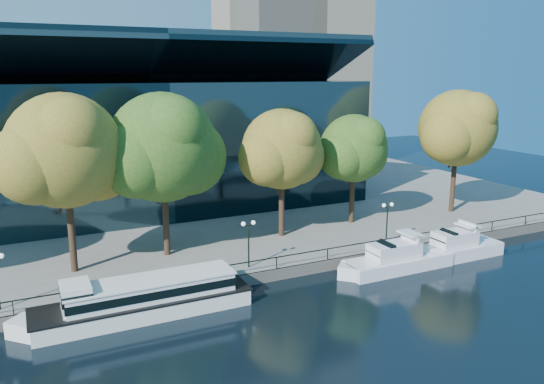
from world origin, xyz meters
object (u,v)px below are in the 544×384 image
lamp_1 (248,233)px  lamp_2 (387,214)px  cruiser_near (394,259)px  cruiser_far (454,247)px  tree_5 (459,130)px  tree_4 (355,150)px  tree_3 (284,151)px  tree_1 (67,153)px  tour_boat (138,298)px  tree_2 (165,150)px

lamp_1 → lamp_2: size_ratio=1.00×
cruiser_near → cruiser_far: 7.08m
tree_5 → tree_4: bearing=174.4°
tree_3 → tree_4: size_ratio=1.08×
tree_1 → lamp_1: (13.18, -5.38, -6.88)m
tour_boat → tree_1: tree_1 is taller
tree_1 → lamp_2: bearing=-11.1°
cruiser_near → lamp_1: lamp_1 is taller
cruiser_near → tree_4: 14.54m
tree_1 → tour_boat: bearing=-69.0°
tree_1 → cruiser_far: bearing=-15.8°
cruiser_near → cruiser_far: size_ratio=1.10×
tree_4 → cruiser_near: bearing=-106.8°
cruiser_near → tree_4: tree_4 is taller
tree_2 → tree_5: size_ratio=1.02×
cruiser_near → tree_1: size_ratio=0.77×
cruiser_near → tree_1: bearing=159.9°
lamp_2 → tree_5: bearing=23.6°
tree_2 → tree_1: bearing=-175.0°
tree_3 → tree_2: bearing=-177.0°
cruiser_far → lamp_2: lamp_2 is taller
tree_3 → tree_5: 22.41m
cruiser_far → lamp_1: size_ratio=2.53×
tree_3 → lamp_1: (-6.66, -6.71, -5.61)m
cruiser_near → cruiser_far: (7.08, 0.10, 0.04)m
tree_1 → lamp_1: tree_1 is taller
tree_1 → lamp_2: tree_1 is taller
tour_boat → tree_4: size_ratio=1.43×
cruiser_far → tree_4: bearing=107.2°
tree_3 → tree_1: bearing=-176.2°
cruiser_far → lamp_1: lamp_1 is taller
tour_boat → tree_4: 28.88m
tour_boat → tree_5: 41.17m
tree_1 → tree_3: (19.84, 1.33, -1.26)m
tree_4 → lamp_1: (-15.75, -7.73, -5.01)m
cruiser_far → tree_5: 17.06m
tree_1 → lamp_1: bearing=-22.2°
tree_2 → lamp_2: (19.52, -6.08, -6.55)m
tree_3 → lamp_2: tree_3 is taller
tree_4 → lamp_2: 9.31m
tree_1 → tree_3: tree_1 is taller
cruiser_near → tree_5: (16.81, 10.33, 9.62)m
tree_3 → tree_4: bearing=6.4°
tree_4 → lamp_2: bearing=-100.3°
tree_3 → lamp_2: size_ratio=3.15×
lamp_1 → tree_3: bearing=45.2°
tour_boat → cruiser_far: (29.23, -0.71, -0.30)m
tree_1 → tree_5: 42.24m
cruiser_far → tree_2: size_ratio=0.70×
cruiser_near → lamp_2: size_ratio=2.80×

